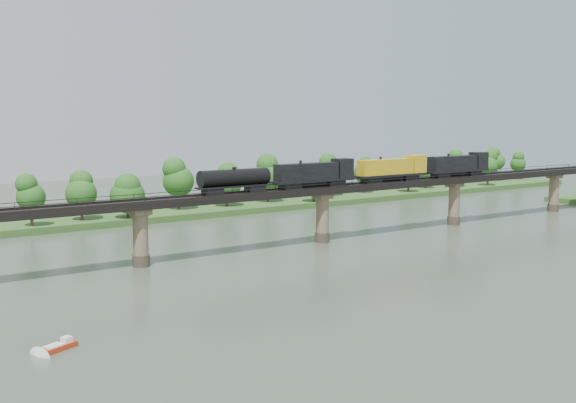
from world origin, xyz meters
TOP-DOWN VIEW (x-y plane):
  - ground at (0.00, 0.00)m, footprint 400.00×400.00m
  - far_bank at (0.00, 85.00)m, footprint 300.00×24.00m
  - bridge at (0.00, 30.00)m, footprint 236.00×30.00m
  - bridge_superstructure at (0.00, 30.00)m, footprint 220.00×4.90m
  - far_treeline at (-8.21, 80.52)m, footprint 289.06×17.54m
  - freight_train at (12.05, 30.00)m, footprint 79.22×3.09m
  - motorboat at (-66.35, -5.69)m, footprint 4.53×3.03m

SIDE VIEW (x-z plane):
  - ground at x=0.00m, z-range 0.00..0.00m
  - motorboat at x=-66.35m, z-range -0.19..1.01m
  - far_bank at x=0.00m, z-range 0.00..1.60m
  - bridge at x=0.00m, z-range -0.29..11.21m
  - far_treeline at x=-8.21m, z-range 2.03..15.63m
  - bridge_superstructure at x=0.00m, z-range 11.42..12.17m
  - freight_train at x=12.05m, z-range 11.38..16.83m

